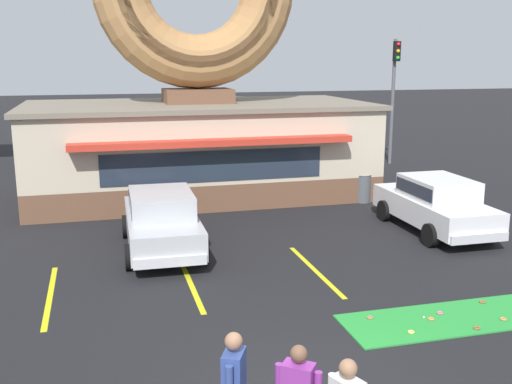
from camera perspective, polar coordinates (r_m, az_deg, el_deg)
The scene contains 17 objects.
donut_shop_building at distance 21.93m, azimuth -5.57°, elevation 9.44°, with size 12.30×6.75×10.96m.
putting_mat at distance 12.38m, azimuth 17.91°, elevation -11.44°, with size 4.22×1.45×0.03m, color green.
mini_donut_near_left at distance 11.58m, azimuth 14.56°, elevation -12.78°, with size 0.13×0.13×0.04m, color #E5C666.
mini_donut_near_right at distance 12.09m, azimuth 20.30°, elevation -12.05°, with size 0.13×0.13×0.04m, color brown.
mini_donut_mid_left at distance 12.65m, azimuth 22.49°, elevation -11.11°, with size 0.13×0.13×0.04m, color #D17F47.
mini_donut_mid_right at distance 12.52m, azimuth 17.12°, elevation -10.94°, with size 0.13×0.13×0.04m, color #D8667F.
mini_donut_far_centre at distance 13.33m, azimuth 20.75°, elevation -9.75°, with size 0.13×0.13×0.04m, color brown.
mini_donut_far_right at distance 12.21m, azimuth 16.33°, elevation -11.52°, with size 0.13×0.13×0.04m, color #D17F47.
mini_donut_extra at distance 12.00m, azimuth 10.81°, elevation -11.65°, with size 0.13×0.13×0.04m, color #A5724C.
golf_ball at distance 12.23m, azimuth 15.69°, elevation -11.42°, with size 0.04×0.04×0.04m, color white.
car_white at distance 18.07m, azimuth 16.71°, elevation -0.92°, with size 2.01×4.57×1.60m.
car_silver at distance 15.75m, azimuth -8.99°, elevation -2.48°, with size 2.05×4.60×1.60m.
trash_bin at distance 21.27m, azimuth 10.13°, elevation 0.39°, with size 0.57×0.57×0.97m.
traffic_light_pole at distance 28.98m, azimuth 13.01°, elevation 9.88°, with size 0.28×0.47×5.80m.
parking_stripe_left at distance 13.64m, azimuth -19.02°, elevation -9.30°, with size 0.12×3.60×0.01m, color yellow.
parking_stripe_mid_left at distance 13.71m, azimuth -6.30°, elevation -8.54°, with size 0.12×3.60×0.01m, color yellow.
parking_stripe_centre at distance 14.42m, azimuth 5.66°, elevation -7.44°, with size 0.12×3.60×0.01m, color yellow.
Camera 1 is at (-2.79, -7.66, 4.93)m, focal length 42.00 mm.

